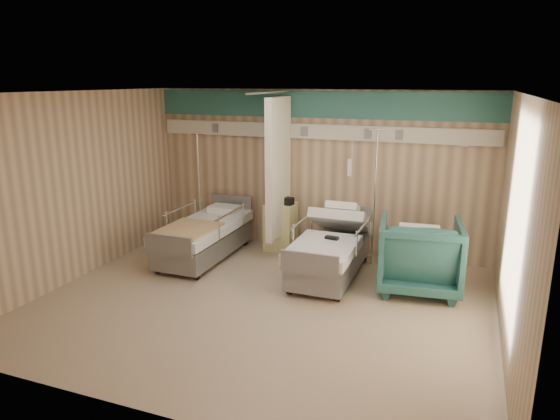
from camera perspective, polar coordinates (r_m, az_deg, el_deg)
The scene contains 13 objects.
ground at distance 6.93m, azimuth -2.10°, elevation -10.59°, with size 6.00×5.00×0.00m, color tan.
room_walls at distance 6.60m, azimuth -1.64°, elevation 5.14°, with size 6.04×5.04×2.82m.
bed_right at distance 7.77m, azimuth 5.72°, elevation -5.27°, with size 1.00×2.16×0.63m, color silver, non-canonical shape.
bed_left at distance 8.56m, azimuth -8.66°, elevation -3.46°, with size 1.00×2.16×0.63m, color silver, non-canonical shape.
bedside_cabinet at distance 8.88m, azimuth 0.09°, elevation -1.88°, with size 0.50×0.48×0.85m, color #D9D687.
visitor_armchair at distance 7.42m, azimuth 15.64°, elevation -4.99°, with size 1.13×1.16×1.06m, color #215351.
waffle_blanket at distance 7.21m, azimuth 15.75°, elevation -0.90°, with size 0.56×0.50×0.06m, color white.
iv_stand_right at distance 8.39m, azimuth 10.53°, elevation -2.93°, with size 0.40×0.40×2.21m.
iv_stand_left at distance 9.37m, azimuth -9.07°, elevation -1.21°, with size 0.37×0.37×2.05m.
call_remote at distance 7.54m, azimuth 5.94°, elevation -3.18°, with size 0.20×0.09×0.04m, color black.
tan_blanket at distance 8.09m, azimuth -10.47°, elevation -2.14°, with size 0.82×1.03×0.04m, color tan.
toiletry_bag at distance 8.66m, azimuth 0.73°, elevation 1.05°, with size 0.24×0.15×0.13m, color black.
white_cup at distance 8.79m, azimuth -0.73°, elevation 1.28°, with size 0.10×0.10×0.14m, color white.
Camera 1 is at (2.44, -5.77, 2.95)m, focal length 32.00 mm.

